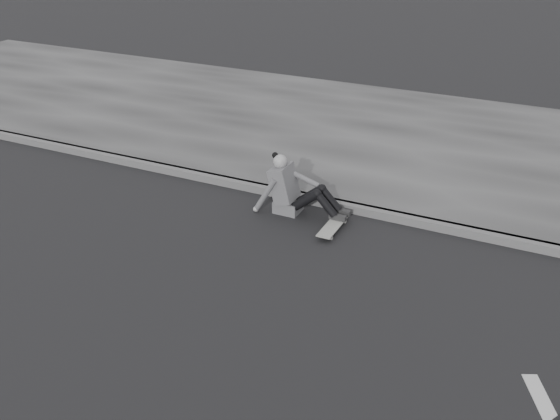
{
  "coord_description": "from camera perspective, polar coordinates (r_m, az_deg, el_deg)",
  "views": [
    {
      "loc": [
        3.85,
        -5.15,
        4.16
      ],
      "look_at": [
        0.75,
        1.28,
        0.5
      ],
      "focal_mm": 40.0,
      "sensor_mm": 36.0,
      "label": 1
    }
  ],
  "objects": [
    {
      "name": "skateboard",
      "position": [
        8.58,
        4.9,
        -1.43
      ],
      "size": [
        0.2,
        0.78,
        0.09
      ],
      "color": "gray",
      "rests_on": "ground"
    },
    {
      "name": "curb",
      "position": [
        9.56,
        -0.66,
        1.74
      ],
      "size": [
        24.0,
        0.16,
        0.12
      ],
      "primitive_type": "cube",
      "color": "#525252",
      "rests_on": "ground"
    },
    {
      "name": "ground",
      "position": [
        7.66,
        -9.3,
        -6.18
      ],
      "size": [
        80.0,
        80.0,
        0.0
      ],
      "primitive_type": "plane",
      "color": "black",
      "rests_on": "ground"
    },
    {
      "name": "seated_woman",
      "position": [
        8.9,
        1.15,
        1.87
      ],
      "size": [
        1.38,
        0.46,
        0.88
      ],
      "color": "#535356",
      "rests_on": "ground"
    },
    {
      "name": "sidewalk",
      "position": [
        12.13,
        5.73,
        7.25
      ],
      "size": [
        24.0,
        6.0,
        0.12
      ],
      "primitive_type": "cube",
      "color": "#393939",
      "rests_on": "ground"
    }
  ]
}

